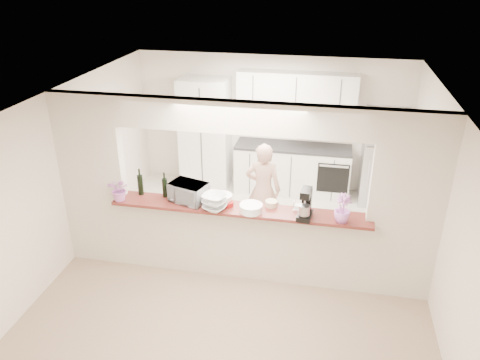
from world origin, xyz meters
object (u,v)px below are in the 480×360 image
(stand_mixer, at_px, (306,205))
(person, at_px, (263,190))
(refrigerator, at_px, (384,158))
(toaster_oven, at_px, (188,192))

(stand_mixer, relative_size, person, 0.26)
(refrigerator, relative_size, toaster_oven, 3.57)
(toaster_oven, xyz_separation_m, person, (0.83, 1.16, -0.46))
(toaster_oven, relative_size, person, 0.31)
(toaster_oven, distance_m, person, 1.50)
(refrigerator, xyz_separation_m, person, (-1.92, -1.49, -0.09))
(refrigerator, relative_size, person, 1.11)
(toaster_oven, bearing_deg, person, 71.34)
(refrigerator, xyz_separation_m, toaster_oven, (-2.75, -2.65, 0.37))
(toaster_oven, distance_m, stand_mixer, 1.56)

